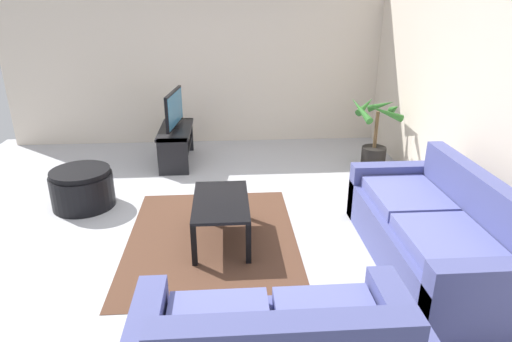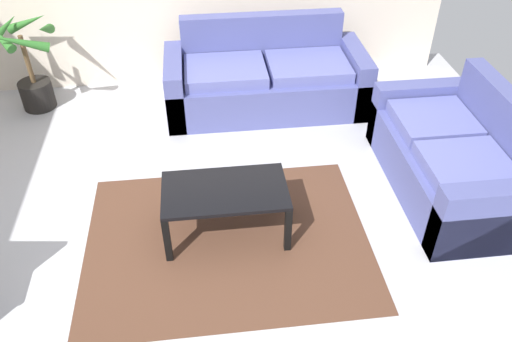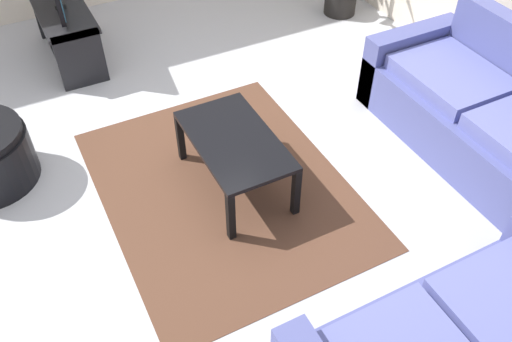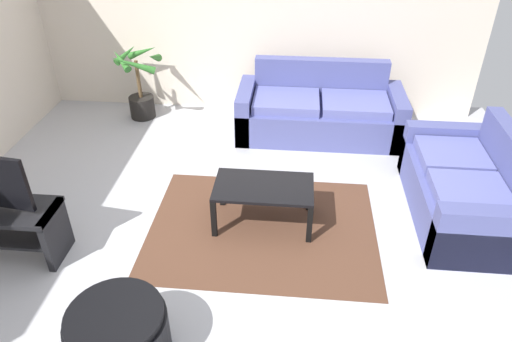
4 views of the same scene
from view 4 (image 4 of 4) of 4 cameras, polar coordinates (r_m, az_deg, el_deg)
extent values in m
plane|color=#B2B2B7|center=(4.46, -3.52, -9.05)|extent=(6.60, 6.60, 0.00)
cube|color=beige|center=(6.49, 0.12, 18.58)|extent=(6.00, 0.06, 2.70)
cube|color=#4C518C|center=(6.17, 7.65, 6.12)|extent=(2.09, 0.90, 0.42)
cube|color=#4C518C|center=(6.32, 7.90, 11.28)|extent=(1.73, 0.16, 0.48)
cube|color=#4C518C|center=(6.15, -1.24, 7.39)|extent=(0.18, 0.90, 0.62)
cube|color=#4C518C|center=(6.24, 16.54, 6.36)|extent=(0.18, 0.90, 0.62)
cube|color=#5D63A4|center=(6.00, 3.69, 8.42)|extent=(0.82, 0.66, 0.12)
cube|color=#5D63A4|center=(6.04, 11.98, 7.93)|extent=(0.82, 0.66, 0.12)
cube|color=#4C518C|center=(5.12, 23.48, -2.86)|extent=(0.90, 1.69, 0.42)
cube|color=#4C518C|center=(5.03, 28.59, 1.16)|extent=(0.16, 1.33, 0.48)
cube|color=#4C518C|center=(4.50, 26.13, -7.44)|extent=(0.90, 0.18, 0.62)
cube|color=#4C518C|center=(5.67, 21.84, 2.42)|extent=(0.90, 0.18, 0.62)
cube|color=#5D63A4|center=(4.70, 24.61, -2.53)|extent=(0.66, 0.62, 0.12)
cube|color=#5D63A4|center=(5.23, 22.72, 1.69)|extent=(0.66, 0.62, 0.12)
cube|color=black|center=(4.81, -28.56, -6.61)|extent=(1.02, 0.39, 0.03)
cube|color=black|center=(4.53, -23.09, -7.07)|extent=(0.06, 0.41, 0.52)
cube|color=black|center=(4.46, 0.94, -1.95)|extent=(0.95, 0.54, 0.03)
cube|color=black|center=(4.45, -5.15, -5.77)|extent=(0.05, 0.05, 0.41)
cube|color=black|center=(4.39, 6.53, -6.46)|extent=(0.05, 0.05, 0.41)
cube|color=black|center=(4.83, -4.16, -2.10)|extent=(0.05, 0.05, 0.41)
cube|color=black|center=(4.78, 6.53, -2.68)|extent=(0.05, 0.05, 0.41)
cube|color=#513323|center=(4.64, 0.79, -6.91)|extent=(2.20, 1.70, 0.01)
cylinder|color=black|center=(6.81, -13.64, 7.59)|extent=(0.34, 0.34, 0.30)
cylinder|color=brown|center=(6.64, -14.11, 10.77)|extent=(0.05, 0.05, 0.52)
cone|color=#2D6C27|center=(6.47, -12.29, 13.36)|extent=(0.13, 0.51, 0.27)
cone|color=#2D6C27|center=(6.72, -13.62, 13.92)|extent=(0.45, 0.17, 0.25)
cone|color=#2D6C27|center=(6.67, -15.56, 13.51)|extent=(0.28, 0.38, 0.23)
cone|color=#2D6C27|center=(6.47, -16.08, 12.80)|extent=(0.35, 0.36, 0.24)
cone|color=#2D6C27|center=(6.28, -14.67, 12.42)|extent=(0.56, 0.22, 0.29)
cylinder|color=black|center=(3.64, -16.24, -18.90)|extent=(0.71, 0.71, 0.39)
cylinder|color=black|center=(3.47, -16.84, -16.58)|extent=(0.67, 0.67, 0.06)
camera|label=1|loc=(5.27, 51.88, 13.85)|focal=31.18mm
camera|label=2|loc=(0.79, -27.16, 25.26)|focal=36.09mm
camera|label=3|loc=(3.40, 52.87, 19.25)|focal=37.92mm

